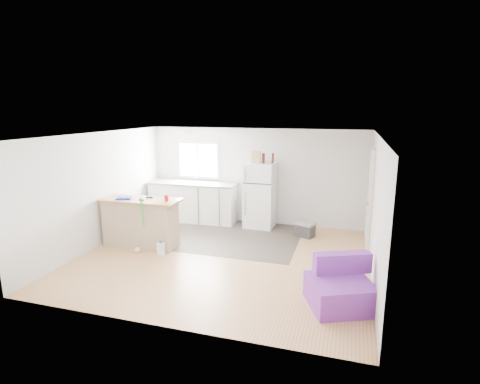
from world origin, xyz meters
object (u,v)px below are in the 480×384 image
refrigerator (260,195)px  kitchen_cabinets (193,201)px  mop (139,241)px  blue_tray (124,198)px  purple_seat (340,288)px  bottle_left (263,158)px  red_cup (166,198)px  bottle_right (272,158)px  peninsula (141,222)px  cleaner_jug (161,249)px  cooler (305,229)px  cardboard_box (256,157)px

refrigerator → kitchen_cabinets: bearing=-178.8°
mop → blue_tray: mop is taller
purple_seat → bottle_left: (-1.97, 3.29, 1.45)m
mop → red_cup: (0.46, 0.36, 0.86)m
bottle_left → bottle_right: 0.21m
peninsula → cleaner_jug: peninsula is taller
cooler → red_cup: size_ratio=4.35×
cooler → mop: 3.66m
cooler → blue_tray: blue_tray is taller
refrigerator → cardboard_box: (-0.08, -0.08, 0.95)m
refrigerator → red_cup: size_ratio=13.27×
blue_tray → cardboard_box: 3.16m
mop → bottle_left: (2.02, 2.31, 1.49)m
cardboard_box → red_cup: bearing=-125.4°
kitchen_cabinets → bottle_left: 2.22m
mop → bottle_left: bearing=24.9°
cleaner_jug → red_cup: (-0.02, 0.36, 0.96)m
blue_tray → refrigerator: bearing=41.2°
kitchen_cabinets → peninsula: 2.05m
cooler → blue_tray: 4.05m
peninsula → refrigerator: (2.09, 2.03, 0.28)m
refrigerator → bottle_left: bearing=-37.5°
red_cup → cooler: bearing=31.2°
kitchen_cabinets → red_cup: (0.30, -2.02, 0.57)m
cooler → refrigerator: bearing=-177.6°
kitchen_cabinets → purple_seat: bearing=-43.7°
peninsula → blue_tray: size_ratio=5.61×
purple_seat → blue_tray: blue_tray is taller
cleaner_jug → cardboard_box: bearing=57.0°
refrigerator → bottle_left: size_ratio=6.37×
cleaner_jug → mop: mop is taller
kitchen_cabinets → purple_seat: size_ratio=2.04×
red_cup → bottle_right: (1.76, 2.03, 0.63)m
refrigerator → bottle_right: bottle_right is taller
mop → bottle_right: 3.58m
peninsula → cardboard_box: size_ratio=5.61×
mop → bottle_left: bottle_left is taller
bottle_right → red_cup: bearing=-131.0°
cleaner_jug → red_cup: size_ratio=2.47×
cooler → mop: (-3.10, -1.96, 0.06)m
red_cup → peninsula: bearing=-179.3°
cleaner_jug → red_cup: red_cup is taller
cardboard_box → blue_tray: bearing=-138.8°
cleaner_jug → bottle_right: 3.35m
blue_tray → bottle_left: size_ratio=1.20×
kitchen_cabinets → bottle_right: 2.39m
cleaner_jug → peninsula: bearing=149.2°
cleaner_jug → bottle_right: bearing=51.6°
peninsula → bottle_right: 3.36m
refrigerator → cleaner_jug: bearing=-120.3°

